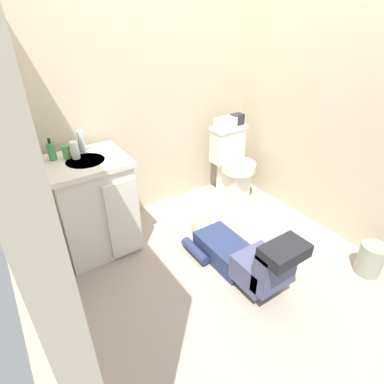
{
  "coord_description": "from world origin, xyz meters",
  "views": [
    {
      "loc": [
        -1.19,
        -1.47,
        1.79
      ],
      "look_at": [
        0.05,
        0.4,
        0.45
      ],
      "focal_mm": 29.13,
      "sensor_mm": 36.0,
      "label": 1
    }
  ],
  "objects": [
    {
      "name": "trash_can",
      "position": [
        0.93,
        -0.75,
        0.13
      ],
      "size": [
        0.19,
        0.19,
        0.26
      ],
      "primitive_type": "cylinder",
      "color": "#969B83",
      "rests_on": "ground_plane"
    },
    {
      "name": "soap_dispenser",
      "position": [
        -0.88,
        0.83,
        0.89
      ],
      "size": [
        0.06,
        0.06,
        0.17
      ],
      "color": "#3B8F55",
      "rests_on": "vanity_cabinet"
    },
    {
      "name": "toilet",
      "position": [
        0.8,
        0.75,
        0.37
      ],
      "size": [
        0.36,
        0.46,
        0.75
      ],
      "color": "silver",
      "rests_on": "ground_plane"
    },
    {
      "name": "person_plumber",
      "position": [
        0.1,
        -0.2,
        0.18
      ],
      "size": [
        0.39,
        1.06,
        0.52
      ],
      "color": "navy",
      "rests_on": "ground_plane"
    },
    {
      "name": "bottle_green",
      "position": [
        -0.79,
        0.8,
        0.87
      ],
      "size": [
        0.06,
        0.06,
        0.1
      ],
      "primitive_type": "cylinder",
      "color": "#4BA045",
      "rests_on": "vanity_cabinet"
    },
    {
      "name": "tissue_box",
      "position": [
        0.75,
        0.84,
        0.8
      ],
      "size": [
        0.22,
        0.11,
        0.1
      ],
      "primitive_type": "cube",
      "color": "silver",
      "rests_on": "toilet"
    },
    {
      "name": "vanity_cabinet",
      "position": [
        -0.69,
        0.7,
        0.42
      ],
      "size": [
        0.6,
        0.53,
        0.82
      ],
      "color": "silver",
      "rests_on": "ground_plane"
    },
    {
      "name": "wall_right",
      "position": [
        1.19,
        0.0,
        1.2
      ],
      "size": [
        0.08,
        2.1,
        2.4
      ],
      "primitive_type": "cube",
      "color": "beige",
      "rests_on": "ground_plane"
    },
    {
      "name": "wall_back",
      "position": [
        0.0,
        1.09,
        1.2
      ],
      "size": [
        2.46,
        0.08,
        2.4
      ],
      "primitive_type": "cube",
      "color": "beige",
      "rests_on": "ground_plane"
    },
    {
      "name": "paper_towel_roll",
      "position": [
        0.5,
        0.43,
        0.11
      ],
      "size": [
        0.11,
        0.11,
        0.22
      ],
      "primitive_type": "cylinder",
      "color": "white",
      "rests_on": "ground_plane"
    },
    {
      "name": "bottle_white",
      "position": [
        -0.73,
        0.77,
        0.89
      ],
      "size": [
        0.06,
        0.06,
        0.13
      ],
      "primitive_type": "cylinder",
      "color": "white",
      "rests_on": "vanity_cabinet"
    },
    {
      "name": "faucet",
      "position": [
        -0.69,
        0.85,
        0.87
      ],
      "size": [
        0.02,
        0.02,
        0.1
      ],
      "primitive_type": "cylinder",
      "color": "silver",
      "rests_on": "vanity_cabinet"
    },
    {
      "name": "bottle_clear",
      "position": [
        -0.65,
        0.85,
        0.91
      ],
      "size": [
        0.05,
        0.05,
        0.17
      ],
      "primitive_type": "cylinder",
      "color": "silver",
      "rests_on": "vanity_cabinet"
    },
    {
      "name": "ground_plane",
      "position": [
        0.0,
        0.0,
        -0.02
      ],
      "size": [
        2.8,
        3.1,
        0.04
      ],
      "primitive_type": "cube",
      "color": "#A29487"
    },
    {
      "name": "wall_left",
      "position": [
        -1.19,
        0.0,
        1.2
      ],
      "size": [
        0.08,
        2.1,
        2.4
      ],
      "primitive_type": "cube",
      "color": "beige",
      "rests_on": "ground_plane"
    },
    {
      "name": "toiletry_bag",
      "position": [
        0.9,
        0.84,
        0.81
      ],
      "size": [
        0.12,
        0.09,
        0.11
      ],
      "primitive_type": "cube",
      "color": "#26262D",
      "rests_on": "toilet"
    }
  ]
}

